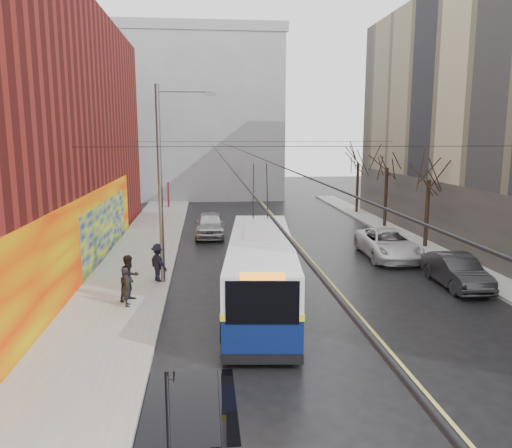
{
  "coord_description": "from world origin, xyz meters",
  "views": [
    {
      "loc": [
        -4.29,
        -12.53,
        6.8
      ],
      "look_at": [
        -1.87,
        11.23,
        2.56
      ],
      "focal_mm": 35.0,
      "sensor_mm": 36.0,
      "label": 1
    }
  ],
  "objects": [
    {
      "name": "tree_mid",
      "position": [
        9.0,
        23.0,
        5.25
      ],
      "size": [
        3.2,
        3.2,
        6.68
      ],
      "color": "black",
      "rests_on": "ground"
    },
    {
      "name": "sidewalk_left",
      "position": [
        -8.0,
        12.0,
        0.07
      ],
      "size": [
        4.0,
        60.0,
        0.15
      ],
      "primitive_type": "cube",
      "color": "gray",
      "rests_on": "ground"
    },
    {
      "name": "ground",
      "position": [
        0.0,
        0.0,
        0.0
      ],
      "size": [
        140.0,
        140.0,
        0.0
      ],
      "primitive_type": "plane",
      "color": "black",
      "rests_on": "ground"
    },
    {
      "name": "pedestrian_b",
      "position": [
        -7.42,
        7.45,
        1.1
      ],
      "size": [
        1.15,
        1.17,
        1.9
      ],
      "primitive_type": "imported",
      "rotation": [
        0.0,
        0.0,
        0.86
      ],
      "color": "black",
      "rests_on": "sidewalk_left"
    },
    {
      "name": "building_far",
      "position": [
        -6.0,
        44.99,
        9.02
      ],
      "size": [
        20.5,
        12.1,
        18.0
      ],
      "color": "gray",
      "rests_on": "ground"
    },
    {
      "name": "trolleybus",
      "position": [
        -2.13,
        6.71,
        1.51
      ],
      "size": [
        3.61,
        11.62,
        5.44
      ],
      "rotation": [
        0.0,
        0.0,
        -0.1
      ],
      "color": "#0A184B",
      "rests_on": "ground"
    },
    {
      "name": "pedestrian_c",
      "position": [
        -6.5,
        10.12,
        1.03
      ],
      "size": [
        1.21,
        1.31,
        1.77
      ],
      "primitive_type": "imported",
      "rotation": [
        0.0,
        0.0,
        2.21
      ],
      "color": "black",
      "rests_on": "sidewalk_left"
    },
    {
      "name": "parked_car_b",
      "position": [
        7.0,
        8.36,
        0.74
      ],
      "size": [
        1.67,
        4.52,
        1.48
      ],
      "primitive_type": "imported",
      "rotation": [
        0.0,
        0.0,
        -0.02
      ],
      "color": "#252628",
      "rests_on": "ground"
    },
    {
      "name": "tree_far",
      "position": [
        9.0,
        30.0,
        5.14
      ],
      "size": [
        3.2,
        3.2,
        6.57
      ],
      "color": "black",
      "rests_on": "ground"
    },
    {
      "name": "pedestrian_a",
      "position": [
        -7.45,
        6.79,
        0.94
      ],
      "size": [
        0.45,
        0.62,
        1.57
      ],
      "primitive_type": "imported",
      "rotation": [
        0.0,
        0.0,
        1.7
      ],
      "color": "black",
      "rests_on": "sidewalk_left"
    },
    {
      "name": "sidewalk_right",
      "position": [
        9.0,
        12.0,
        0.07
      ],
      "size": [
        2.0,
        60.0,
        0.15
      ],
      "primitive_type": "cube",
      "color": "gray",
      "rests_on": "ground"
    },
    {
      "name": "parked_car_c",
      "position": [
        5.88,
        13.96,
        0.8
      ],
      "size": [
        2.89,
        5.84,
        1.59
      ],
      "primitive_type": "imported",
      "rotation": [
        0.0,
        0.0,
        -0.05
      ],
      "color": "silver",
      "rests_on": "ground"
    },
    {
      "name": "lane_line",
      "position": [
        1.5,
        14.0,
        0.0
      ],
      "size": [
        0.12,
        50.0,
        0.01
      ],
      "primitive_type": "cube",
      "color": "#BFB74C",
      "rests_on": "ground"
    },
    {
      "name": "streetlight_pole",
      "position": [
        -6.14,
        10.0,
        4.85
      ],
      "size": [
        2.65,
        0.6,
        9.0
      ],
      "color": "slate",
      "rests_on": "ground"
    },
    {
      "name": "puddle",
      "position": [
        -4.98,
        -0.66,
        0.0
      ],
      "size": [
        2.78,
        3.76,
        0.01
      ],
      "primitive_type": "cube",
      "color": "black",
      "rests_on": "ground"
    },
    {
      "name": "pigeons_flying",
      "position": [
        -2.55,
        9.28,
        7.21
      ],
      "size": [
        1.66,
        2.56,
        1.55
      ],
      "color": "slate"
    },
    {
      "name": "following_car",
      "position": [
        -4.03,
        21.08,
        0.83
      ],
      "size": [
        2.09,
        4.9,
        1.65
      ],
      "primitive_type": "imported",
      "rotation": [
        0.0,
        0.0,
        -0.03
      ],
      "color": "#A9AAAE",
      "rests_on": "ground"
    },
    {
      "name": "catenary_wires",
      "position": [
        -2.54,
        14.77,
        6.25
      ],
      "size": [
        18.0,
        60.0,
        0.22
      ],
      "color": "black"
    },
    {
      "name": "tree_near",
      "position": [
        9.0,
        16.0,
        4.98
      ],
      "size": [
        3.2,
        3.2,
        6.4
      ],
      "color": "black",
      "rests_on": "ground"
    }
  ]
}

